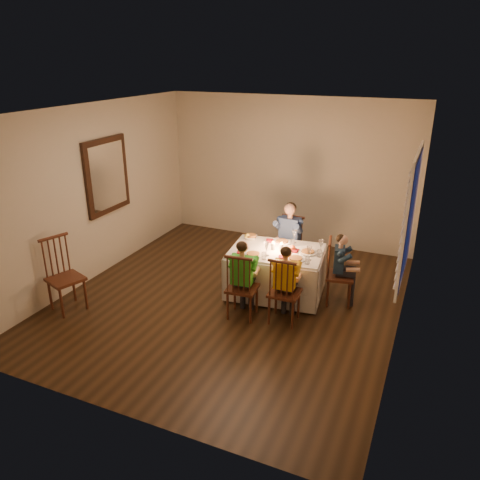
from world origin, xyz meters
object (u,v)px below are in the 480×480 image
at_px(chair_near_right, 283,321).
at_px(chair_end, 338,302).
at_px(chair_extra, 70,309).
at_px(child_teal, 338,302).
at_px(dining_table, 276,263).
at_px(chair_adult, 287,274).
at_px(adult, 287,274).
at_px(serving_bowl, 251,237).
at_px(chair_near_left, 242,316).
at_px(child_yellow, 283,321).
at_px(child_green, 242,316).

xyz_separation_m(chair_near_right, chair_end, (0.54, 0.77, 0.00)).
distance_m(chair_near_right, chair_extra, 2.91).
height_order(chair_extra, child_teal, chair_extra).
xyz_separation_m(dining_table, chair_adult, (-0.04, 0.69, -0.49)).
xyz_separation_m(dining_table, chair_extra, (-2.42, -1.54, -0.49)).
relative_size(chair_end, adult, 0.79).
relative_size(chair_adult, adult, 0.79).
height_order(adult, serving_bowl, serving_bowl).
bearing_deg(adult, chair_near_left, -92.59).
bearing_deg(child_teal, child_yellow, 134.10).
xyz_separation_m(child_yellow, serving_bowl, (-0.84, 0.91, 0.71)).
distance_m(dining_table, serving_bowl, 0.59).
xyz_separation_m(adult, serving_bowl, (-0.45, -0.44, 0.71)).
bearing_deg(serving_bowl, adult, 44.55).
relative_size(child_green, child_yellow, 1.02).
relative_size(chair_near_left, serving_bowl, 4.66).
distance_m(dining_table, chair_near_left, 0.93).
distance_m(chair_near_right, child_teal, 0.94).
bearing_deg(adult, child_yellow, -70.61).
bearing_deg(child_teal, chair_extra, 105.57).
bearing_deg(child_teal, adult, 46.93).
xyz_separation_m(dining_table, child_teal, (0.89, 0.10, -0.49)).
height_order(chair_near_left, child_teal, child_teal).
bearing_deg(child_green, chair_adult, -101.35).
height_order(child_yellow, child_teal, child_yellow).
distance_m(child_green, serving_bowl, 1.27).
height_order(chair_adult, child_green, child_green).
bearing_deg(dining_table, chair_adult, 86.94).
bearing_deg(adult, chair_near_right, -70.61).
bearing_deg(serving_bowl, child_green, -73.42).
xyz_separation_m(child_green, serving_bowl, (-0.30, 1.01, 0.71)).
relative_size(chair_near_left, adult, 0.79).
relative_size(chair_end, serving_bowl, 4.66).
distance_m(child_green, child_yellow, 0.55).
height_order(dining_table, chair_near_left, dining_table).
bearing_deg(serving_bowl, chair_extra, -137.13).
relative_size(chair_near_left, child_yellow, 0.88).
bearing_deg(chair_near_right, child_yellow, 177.98).
xyz_separation_m(chair_extra, child_green, (2.23, 0.78, 0.00)).
bearing_deg(chair_end, serving_bowl, 73.18).
bearing_deg(chair_end, chair_near_left, 117.97).
bearing_deg(child_yellow, child_green, 8.56).
xyz_separation_m(chair_near_right, child_teal, (0.54, 0.77, 0.00)).
height_order(dining_table, chair_end, dining_table).
relative_size(chair_extra, child_yellow, 0.97).
relative_size(chair_adult, chair_near_right, 1.00).
relative_size(chair_adult, serving_bowl, 4.66).
distance_m(dining_table, child_yellow, 0.90).
xyz_separation_m(chair_adult, chair_near_left, (-0.15, -1.46, 0.00)).
relative_size(dining_table, chair_adult, 1.52).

